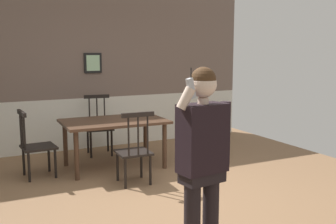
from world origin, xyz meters
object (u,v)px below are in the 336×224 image
person_figure (203,153)px  chair_at_table_head (36,145)px  dining_table (114,126)px  chair_near_window (134,150)px  chair_by_doorway (99,126)px

person_figure → chair_at_table_head: bearing=-81.7°
dining_table → chair_near_window: size_ratio=1.56×
chair_near_window → person_figure: size_ratio=0.60×
dining_table → chair_near_window: (-0.02, -0.88, -0.18)m
chair_by_doorway → chair_at_table_head: bearing=43.3°
chair_near_window → person_figure: bearing=-94.1°
chair_by_doorway → person_figure: size_ratio=0.61×
dining_table → chair_by_doorway: bearing=88.6°
person_figure → chair_near_window: bearing=-104.5°
chair_at_table_head → chair_by_doorway: bearing=121.9°
chair_at_table_head → person_figure: size_ratio=0.58×
chair_near_window → chair_at_table_head: size_ratio=1.04×
dining_table → person_figure: bearing=-95.0°
dining_table → chair_by_doorway: 0.89m
chair_by_doorway → chair_at_table_head: 1.46m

